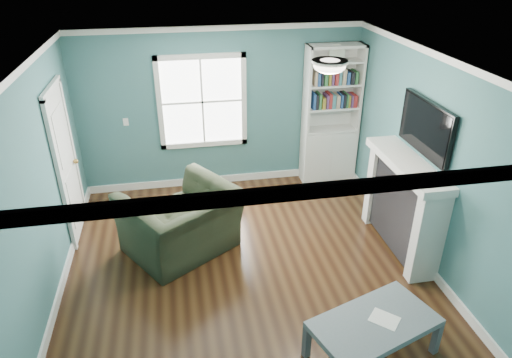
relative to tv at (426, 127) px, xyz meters
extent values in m
plane|color=black|center=(-2.20, -0.20, -1.72)|extent=(5.00, 5.00, 0.00)
plane|color=#3B6F74|center=(-2.20, 2.30, -0.43)|extent=(4.50, 0.00, 4.50)
plane|color=#3B6F74|center=(-4.45, -0.20, -0.43)|extent=(0.00, 5.00, 5.00)
plane|color=#3B6F74|center=(0.05, -0.20, -0.43)|extent=(0.00, 5.00, 5.00)
plane|color=white|center=(-2.20, -0.20, 0.88)|extent=(5.00, 5.00, 0.00)
cube|color=white|center=(-2.20, 2.28, -1.66)|extent=(4.50, 0.03, 0.12)
cube|color=white|center=(-4.44, -0.20, -1.66)|extent=(0.03, 5.00, 0.12)
cube|color=white|center=(0.03, -0.20, -1.66)|extent=(0.03, 5.00, 0.12)
cube|color=white|center=(-2.20, 2.28, 0.84)|extent=(4.50, 0.04, 0.08)
cube|color=white|center=(-2.20, -2.68, 0.84)|extent=(4.50, 0.04, 0.08)
cube|color=white|center=(-4.43, -0.20, 0.84)|extent=(0.04, 5.00, 0.08)
cube|color=white|center=(0.03, -0.20, 0.84)|extent=(0.04, 5.00, 0.08)
cube|color=white|center=(-2.50, 2.29, -0.27)|extent=(1.24, 0.01, 1.34)
cube|color=white|center=(-3.16, 2.28, -0.27)|extent=(0.08, 0.06, 1.50)
cube|color=white|center=(-1.84, 2.28, -0.27)|extent=(0.08, 0.06, 1.50)
cube|color=white|center=(-2.50, 2.28, -0.98)|extent=(1.40, 0.06, 0.08)
cube|color=white|center=(-2.50, 2.28, 0.44)|extent=(1.40, 0.06, 0.08)
cube|color=white|center=(-2.50, 2.28, -0.27)|extent=(1.24, 0.03, 0.03)
cube|color=white|center=(-2.50, 2.28, -0.27)|extent=(0.03, 0.03, 1.34)
cube|color=silver|center=(-0.43, 2.10, -1.27)|extent=(0.90, 0.35, 0.90)
cube|color=silver|center=(-0.86, 2.10, -0.12)|extent=(0.04, 0.35, 1.40)
cube|color=silver|center=(0.00, 2.10, -0.12)|extent=(0.04, 0.35, 1.40)
cube|color=silver|center=(-0.43, 2.26, -0.12)|extent=(0.90, 0.02, 1.40)
cube|color=silver|center=(-0.43, 2.10, 0.55)|extent=(0.90, 0.35, 0.04)
cube|color=silver|center=(-0.43, 2.10, -0.80)|extent=(0.84, 0.33, 0.03)
cube|color=silver|center=(-0.43, 2.10, -0.42)|extent=(0.84, 0.33, 0.03)
cube|color=silver|center=(-0.43, 2.10, -0.04)|extent=(0.84, 0.33, 0.03)
cube|color=silver|center=(-0.43, 2.10, 0.32)|extent=(0.84, 0.33, 0.03)
cube|color=#264C8C|center=(-0.43, 2.08, -0.30)|extent=(0.70, 0.25, 0.22)
cube|color=black|center=(-0.43, 2.08, 0.08)|extent=(0.70, 0.25, 0.22)
cylinder|color=beige|center=(-0.43, 2.05, 0.46)|extent=(0.26, 0.06, 0.26)
cube|color=black|center=(-0.11, 0.00, -1.12)|extent=(0.30, 1.20, 1.10)
cube|color=black|center=(-0.13, 0.00, -1.32)|extent=(0.22, 0.65, 0.70)
cube|color=silver|center=(-0.13, -0.67, -1.12)|extent=(0.36, 0.16, 1.20)
cube|color=silver|center=(-0.13, 0.67, -1.12)|extent=(0.36, 0.16, 1.20)
cube|color=silver|center=(-0.15, 0.00, -0.47)|extent=(0.44, 1.58, 0.10)
cube|color=black|center=(0.00, 0.00, 0.00)|extent=(0.06, 1.10, 0.65)
cube|color=silver|center=(-4.43, 1.20, -0.70)|extent=(0.04, 0.80, 2.05)
cube|color=white|center=(-4.42, 0.75, -0.70)|extent=(0.05, 0.08, 2.13)
cube|color=white|center=(-4.42, 1.65, -0.70)|extent=(0.05, 0.08, 2.13)
cube|color=white|center=(-4.42, 1.20, 0.36)|extent=(0.05, 0.98, 0.08)
sphere|color=#BF8C3F|center=(-4.37, 1.50, -0.77)|extent=(0.07, 0.07, 0.07)
ellipsoid|color=white|center=(-1.30, -0.10, 0.82)|extent=(0.34, 0.34, 0.15)
cylinder|color=white|center=(-1.30, -0.10, 0.86)|extent=(0.38, 0.38, 0.03)
cube|color=white|center=(-3.70, 2.28, -0.52)|extent=(0.08, 0.01, 0.12)
imported|color=black|center=(-2.97, 0.45, -1.13)|extent=(1.61, 1.48, 1.18)
cube|color=#464D55|center=(-0.56, -1.75, -1.54)|extent=(0.08, 0.08, 0.38)
cube|color=#464D55|center=(-1.84, -1.56, -1.54)|extent=(0.08, 0.08, 0.38)
cube|color=#464D55|center=(-0.75, -1.18, -1.54)|extent=(0.08, 0.08, 0.38)
cube|color=#516269|center=(-1.20, -1.65, -1.31)|extent=(1.37, 1.02, 0.07)
cube|color=white|center=(-1.10, -1.65, -1.28)|extent=(0.34, 0.34, 0.00)
camera|label=1|loc=(-2.93, -4.65, 1.99)|focal=32.00mm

